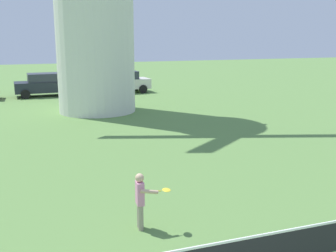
{
  "coord_description": "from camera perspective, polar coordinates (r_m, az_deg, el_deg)",
  "views": [
    {
      "loc": [
        -2.74,
        -2.9,
        4.08
      ],
      "look_at": [
        -0.2,
        4.21,
        2.4
      ],
      "focal_mm": 43.65,
      "sensor_mm": 36.0,
      "label": 1
    }
  ],
  "objects": [
    {
      "name": "parked_car_black",
      "position": [
        29.28,
        -16.79,
        5.6
      ],
      "size": [
        4.02,
        1.98,
        1.56
      ],
      "color": "#1E232D",
      "rests_on": "ground_plane"
    },
    {
      "name": "player_far",
      "position": [
        8.82,
        -3.78,
        -9.97
      ],
      "size": [
        0.72,
        0.54,
        1.25
      ],
      "color": "#9E937F",
      "rests_on": "ground_plane"
    },
    {
      "name": "parked_car_cream",
      "position": [
        29.88,
        -6.55,
        6.18
      ],
      "size": [
        4.12,
        2.03,
        1.56
      ],
      "color": "silver",
      "rests_on": "ground_plane"
    }
  ]
}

